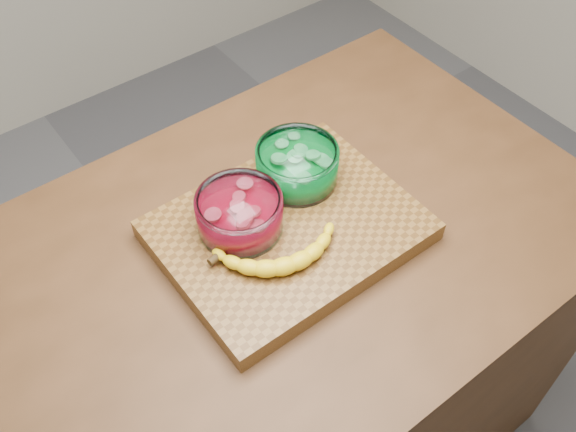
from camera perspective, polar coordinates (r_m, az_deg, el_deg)
ground at (r=1.97m, az=0.00°, el=-18.51°), size 3.50×3.50×0.00m
counter at (r=1.56m, az=0.00°, el=-12.28°), size 1.20×0.80×0.90m
cutting_board at (r=1.17m, az=0.00°, el=-1.28°), size 0.45×0.35×0.04m
bowl_red at (r=1.13m, az=-4.33°, el=0.23°), size 0.15×0.15×0.07m
bowl_green at (r=1.20m, az=0.81°, el=4.56°), size 0.16×0.16×0.07m
banana at (r=1.10m, az=-0.81°, el=-2.69°), size 0.24×0.15×0.04m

